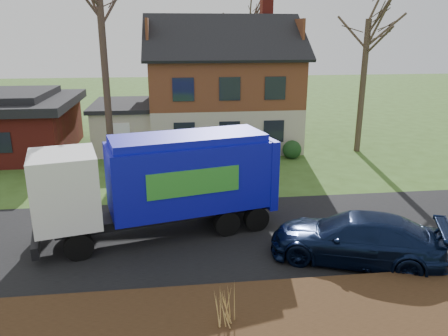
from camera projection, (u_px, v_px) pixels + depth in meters
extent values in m
plane|color=#344F1A|center=(212.00, 237.00, 15.69)|extent=(120.00, 120.00, 0.00)
cube|color=black|center=(212.00, 236.00, 15.68)|extent=(80.00, 7.00, 0.02)
cube|color=black|center=(232.00, 327.00, 10.62)|extent=(80.00, 3.50, 0.30)
cube|color=#BDB098|center=(222.00, 122.00, 28.79)|extent=(9.00, 7.50, 2.70)
cube|color=#562918|center=(222.00, 80.00, 27.97)|extent=(9.00, 7.50, 2.80)
cube|color=maroon|center=(266.00, 9.00, 27.97)|extent=(0.70, 0.90, 1.60)
cube|color=#BDB098|center=(126.00, 127.00, 27.62)|extent=(3.50, 5.50, 2.60)
cube|color=black|center=(124.00, 105.00, 27.19)|extent=(3.90, 5.90, 0.24)
cylinder|color=black|center=(79.00, 246.00, 13.97)|extent=(0.97, 0.52, 0.93)
cylinder|color=black|center=(76.00, 224.00, 15.65)|extent=(0.97, 0.52, 0.93)
cylinder|color=black|center=(227.00, 223.00, 15.67)|extent=(0.97, 0.52, 0.93)
cylinder|color=black|center=(210.00, 205.00, 17.34)|extent=(0.97, 0.52, 0.93)
cylinder|color=black|center=(256.00, 219.00, 16.05)|extent=(0.97, 0.52, 0.93)
cylinder|color=black|center=(237.00, 201.00, 17.73)|extent=(0.97, 0.52, 0.93)
cube|color=black|center=(167.00, 214.00, 15.76)|extent=(7.70, 2.83, 0.31)
cube|color=white|center=(65.00, 189.00, 14.24)|extent=(2.51, 2.65, 2.41)
cube|color=black|center=(32.00, 188.00, 13.87)|extent=(0.53, 1.92, 0.80)
cube|color=black|center=(36.00, 240.00, 14.37)|extent=(0.74, 2.22, 0.40)
cube|color=#0D0FA5|center=(189.00, 175.00, 15.63)|extent=(5.98, 3.48, 2.41)
cube|color=#0D0FA5|center=(188.00, 138.00, 15.24)|extent=(5.66, 3.16, 0.27)
cube|color=#0D0FA5|center=(262.00, 169.00, 16.63)|extent=(0.84, 2.28, 2.58)
cube|color=#328E2E|center=(194.00, 183.00, 14.55)|extent=(3.13, 0.79, 0.89)
cube|color=#328E2E|center=(177.00, 164.00, 16.58)|extent=(3.13, 0.79, 0.89)
imported|color=#A1A4A8|center=(169.00, 189.00, 18.47)|extent=(4.28, 1.71, 1.38)
imported|color=#0B1633|center=(356.00, 238.00, 13.85)|extent=(5.78, 4.08, 1.55)
cylinder|color=#412F27|center=(106.00, 87.00, 22.51)|extent=(0.36, 0.36, 8.67)
cylinder|color=#453729|center=(362.00, 88.00, 25.88)|extent=(0.36, 0.36, 7.77)
cylinder|color=#3D2D24|center=(248.00, 68.00, 37.07)|extent=(0.32, 0.32, 8.33)
cone|color=tan|center=(225.00, 303.00, 10.44)|extent=(0.04, 0.04, 1.06)
cone|color=tan|center=(218.00, 303.00, 10.43)|extent=(0.04, 0.04, 1.06)
cone|color=tan|center=(232.00, 302.00, 10.46)|extent=(0.04, 0.04, 1.06)
cone|color=tan|center=(225.00, 299.00, 10.57)|extent=(0.04, 0.04, 1.06)
cone|color=tan|center=(226.00, 306.00, 10.32)|extent=(0.04, 0.04, 1.06)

